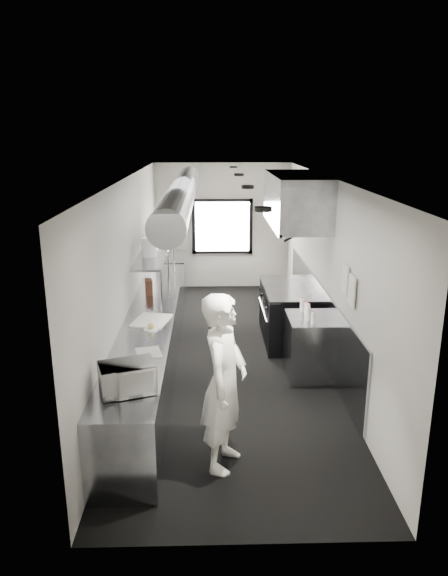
{
  "coord_description": "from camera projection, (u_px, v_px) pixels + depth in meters",
  "views": [
    {
      "loc": [
        -0.29,
        -7.75,
        3.44
      ],
      "look_at": [
        -0.08,
        -0.2,
        1.2
      ],
      "focal_mm": 32.94,
      "sensor_mm": 36.0,
      "label": 1
    }
  ],
  "objects": [
    {
      "name": "notice_sheet_a",
      "position": [
        345.0,
        279.0,
        6.85
      ],
      "size": [
        0.02,
        0.28,
        0.38
      ],
      "primitive_type": "cube",
      "color": "silver",
      "rests_on": "wall_right"
    },
    {
      "name": "exhaust_hood",
      "position": [
        296.0,
        200.0,
        8.43
      ],
      "size": [
        0.81,
        2.2,
        0.88
      ],
      "color": "gray",
      "rests_on": "ceiling"
    },
    {
      "name": "squeeze_bottle_d",
      "position": [
        306.0,
        308.0,
        7.64
      ],
      "size": [
        0.08,
        0.08,
        0.17
      ],
      "primitive_type": "cylinder",
      "rotation": [
        0.0,
        0.0,
        -0.41
      ],
      "color": "silver",
      "rests_on": "bottle_station"
    },
    {
      "name": "plate_stack_a",
      "position": [
        149.0,
        247.0,
        8.23
      ],
      "size": [
        0.3,
        0.3,
        0.29
      ],
      "primitive_type": "cylinder",
      "rotation": [
        0.0,
        0.0,
        -0.22
      ],
      "color": "white",
      "rests_on": "pass_shelf"
    },
    {
      "name": "wall_right",
      "position": [
        327.0,
        271.0,
        8.06
      ],
      "size": [
        0.02,
        8.0,
        2.8
      ],
      "primitive_type": "cube",
      "color": "#B7B3AD",
      "rests_on": "floor"
    },
    {
      "name": "wall_back",
      "position": [
        222.0,
        226.0,
        11.85
      ],
      "size": [
        3.0,
        0.02,
        2.8
      ],
      "primitive_type": "cube",
      "color": "#B7B3AD",
      "rests_on": "floor"
    },
    {
      "name": "newspaper",
      "position": [
        148.0,
        353.0,
        6.31
      ],
      "size": [
        0.37,
        0.42,
        0.01
      ],
      "primitive_type": "cube",
      "rotation": [
        0.0,
        0.0,
        0.25
      ],
      "color": "white",
      "rests_on": "prep_counter"
    },
    {
      "name": "bottle_station",
      "position": [
        310.0,
        347.0,
        7.65
      ],
      "size": [
        0.65,
        0.8,
        0.9
      ],
      "primitive_type": "cube",
      "color": "gray",
      "rests_on": "floor"
    },
    {
      "name": "line_cook",
      "position": [
        224.0,
        383.0,
        5.44
      ],
      "size": [
        0.65,
        0.81,
        1.92
      ],
      "primitive_type": "imported",
      "rotation": [
        0.0,
        0.0,
        1.26
      ],
      "color": "white",
      "rests_on": "floor"
    },
    {
      "name": "prep_counter",
      "position": [
        152.0,
        343.0,
        7.78
      ],
      "size": [
        0.7,
        6.0,
        0.9
      ],
      "primitive_type": "cube",
      "color": "gray",
      "rests_on": "floor"
    },
    {
      "name": "squeeze_bottle_e",
      "position": [
        302.0,
        305.0,
        7.75
      ],
      "size": [
        0.07,
        0.07,
        0.19
      ],
      "primitive_type": "cylinder",
      "rotation": [
        0.0,
        0.0,
        0.06
      ],
      "color": "silver",
      "rests_on": "bottle_station"
    },
    {
      "name": "notice_sheet_b",
      "position": [
        352.0,
        291.0,
        6.53
      ],
      "size": [
        0.02,
        0.28,
        0.38
      ],
      "primitive_type": "cube",
      "color": "silver",
      "rests_on": "wall_right"
    },
    {
      "name": "range",
      "position": [
        288.0,
        314.0,
        8.98
      ],
      "size": [
        0.88,
        1.6,
        0.94
      ],
      "color": "black",
      "rests_on": "floor"
    },
    {
      "name": "squeeze_bottle_c",
      "position": [
        307.0,
        311.0,
        7.5
      ],
      "size": [
        0.08,
        0.08,
        0.2
      ],
      "primitive_type": "cylinder",
      "rotation": [
        0.0,
        0.0,
        -0.27
      ],
      "color": "silver",
      "rests_on": "bottle_station"
    },
    {
      "name": "wall_front",
      "position": [
        247.0,
        400.0,
        4.18
      ],
      "size": [
        3.0,
        0.02,
        2.8
      ],
      "primitive_type": "cube",
      "color": "#B7B3AD",
      "rests_on": "floor"
    },
    {
      "name": "service_window",
      "position": [
        222.0,
        227.0,
        11.82
      ],
      "size": [
        1.36,
        0.05,
        1.25
      ],
      "color": "white",
      "rests_on": "wall_back"
    },
    {
      "name": "plate_stack_c",
      "position": [
        158.0,
        237.0,
        9.02
      ],
      "size": [
        0.27,
        0.27,
        0.3
      ],
      "primitive_type": "cylinder",
      "rotation": [
        0.0,
        0.0,
        -0.31
      ],
      "color": "white",
      "rests_on": "pass_shelf"
    },
    {
      "name": "wall_cladding",
      "position": [
        319.0,
        317.0,
        8.58
      ],
      "size": [
        0.03,
        5.5,
        1.1
      ],
      "primitive_type": "cube",
      "color": "gray",
      "rests_on": "wall_right"
    },
    {
      "name": "plate_stack_d",
      "position": [
        159.0,
        228.0,
        9.63
      ],
      "size": [
        0.29,
        0.29,
        0.36
      ],
      "primitive_type": "cylinder",
      "rotation": [
        0.0,
        0.0,
        -0.31
      ],
      "color": "white",
      "rests_on": "pass_shelf"
    },
    {
      "name": "deli_tub_a",
      "position": [
        116.0,
        368.0,
        5.81
      ],
      "size": [
        0.16,
        0.16,
        0.09
      ],
      "primitive_type": "cylinder",
      "rotation": [
        0.0,
        0.0,
        -0.35
      ],
      "color": "beige",
      "rests_on": "prep_counter"
    },
    {
      "name": "pastry",
      "position": [
        151.0,
        326.0,
        7.03
      ],
      "size": [
        0.09,
        0.09,
        0.09
      ],
      "primitive_type": "sphere",
      "color": "tan",
      "rests_on": "small_plate"
    },
    {
      "name": "deli_tub_b",
      "position": [
        113.0,
        371.0,
        5.72
      ],
      "size": [
        0.17,
        0.17,
        0.1
      ],
      "primitive_type": "cylinder",
      "rotation": [
        0.0,
        0.0,
        -0.2
      ],
      "color": "beige",
      "rests_on": "prep_counter"
    },
    {
      "name": "wall_left",
      "position": [
        130.0,
        272.0,
        7.98
      ],
      "size": [
        0.02,
        8.0,
        2.8
      ],
      "primitive_type": "cube",
      "color": "#B7B3AD",
      "rests_on": "floor"
    },
    {
      "name": "squeeze_bottle_a",
      "position": [
        313.0,
        318.0,
        7.25
      ],
      "size": [
        0.06,
        0.06,
        0.16
      ],
      "primitive_type": "cylinder",
      "rotation": [
        0.0,
        0.0,
        -0.08
      ],
      "color": "silver",
      "rests_on": "bottle_station"
    },
    {
      "name": "hvac_duct",
      "position": [
        182.0,
        192.0,
        8.05
      ],
      "size": [
        0.4,
        6.4,
        0.4
      ],
      "primitive_type": "cylinder",
      "rotation": [
        1.57,
        0.0,
        0.0
      ],
      "color": "gray",
      "rests_on": "ceiling"
    },
    {
      "name": "small_plate",
      "position": [
        151.0,
        329.0,
        7.04
      ],
      "size": [
        0.2,
        0.2,
        0.02
      ],
      "primitive_type": "cylinder",
      "rotation": [
        0.0,
        0.0,
        -0.07
      ],
      "color": "white",
      "rests_on": "prep_counter"
    },
    {
      "name": "plate_stack_b",
      "position": [
        154.0,
        243.0,
        8.58
      ],
      "size": [
        0.27,
        0.27,
        0.28
      ],
      "primitive_type": "cylinder",
      "rotation": [
        0.0,
        0.0,
        -0.32
      ],
      "color": "white",
      "rests_on": "pass_shelf"
    },
    {
      "name": "pass_shelf",
      "position": [
        156.0,
        249.0,
        8.9
      ],
      "size": [
        0.45,
        3.0,
        0.68
      ],
      "color": "gray",
      "rests_on": "prep_counter"
    },
    {
      "name": "floor",
      "position": [
        228.0,
        356.0,
        8.41
      ],
      "size": [
        3.0,
        8.0,
        0.01
      ],
      "primitive_type": "cube",
      "color": "black",
      "rests_on": "ground"
    },
    {
      "name": "knife_block",
      "position": [
        149.0,
        287.0,
        8.57
      ],
      "size": [
        0.15,
        0.24,
        0.24
      ],
      "primitive_type": "cube",
      "rotation": [
        0.0,
        0.0,
        0.22
      ],
      "color": "#4F2A1C",
      "rests_on": "prep_counter"
    },
    {
      "name": "cutting_board",
      "position": [
        151.0,
        320.0,
        7.37
      ],
      "size": [
        0.57,
        0.68,
        0.02
      ],
      "primitive_type": "cube",
      "rotation": [
        0.0,
        0.0,
        -0.24
      ],
      "color": "silver",
      "rests_on": "prep_counter"
    },
    {
      "name": "ceiling",
      "position": [
        229.0,
        178.0,
        7.62
      ],
      "size": [
        3.0,
        8.0,
        0.01
      ],
      "primitive_type": "cube",
      "color": "beige",
      "rests_on": "wall_back"
    },
    {
      "name": "far_work_table",
      "position": [
        170.0,
        277.0,
        11.32
      ],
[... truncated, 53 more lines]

